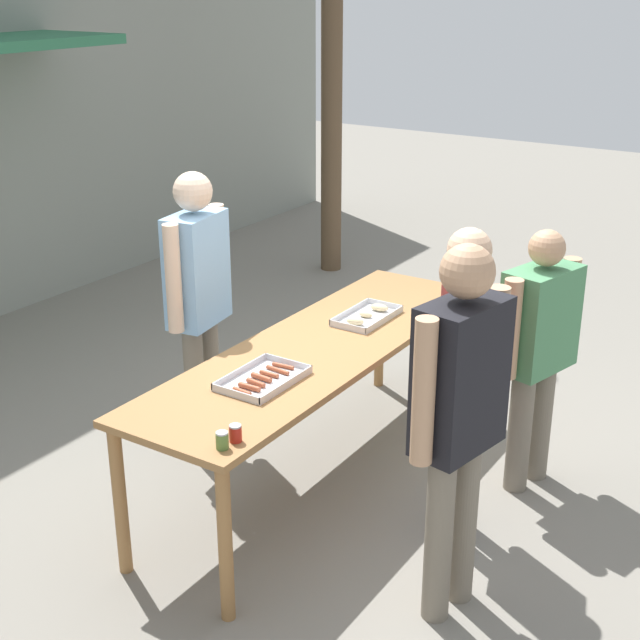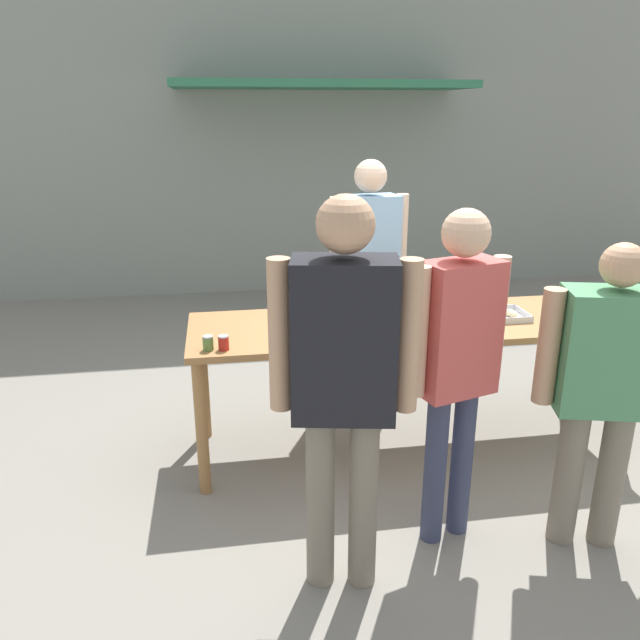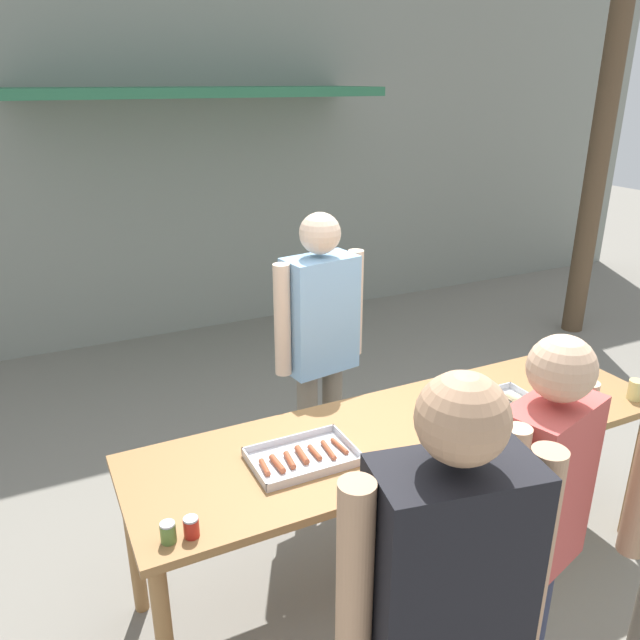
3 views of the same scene
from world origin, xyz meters
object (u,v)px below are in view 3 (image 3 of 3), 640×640
person_server_behind_table (320,334)px  person_customer_holding_hotdog (444,611)px  food_tray_buns (493,405)px  beer_cup (636,390)px  utility_pole (617,41)px  person_customer_waiting_in_line (539,512)px  condiment_jar_ketchup (191,527)px  food_tray_sausages (302,458)px  condiment_jar_mustard (168,532)px

person_server_behind_table → person_customer_holding_hotdog: size_ratio=0.99×
food_tray_buns → person_server_behind_table: (-0.59, 0.86, 0.19)m
beer_cup → utility_pole: bearing=46.8°
food_tray_buns → person_customer_holding_hotdog: bearing=-135.7°
person_customer_waiting_in_line → beer_cup: bearing=-170.9°
person_server_behind_table → person_customer_waiting_in_line: bearing=-98.0°
condiment_jar_ketchup → person_customer_holding_hotdog: bearing=-60.3°
food_tray_sausages → condiment_jar_ketchup: condiment_jar_ketchup is taller
condiment_jar_ketchup → person_customer_waiting_in_line: size_ratio=0.05×
person_customer_holding_hotdog → utility_pole: utility_pole is taller
condiment_jar_ketchup → beer_cup: 2.45m
food_tray_buns → utility_pole: utility_pole is taller
condiment_jar_ketchup → beer_cup: bearing=0.5°
food_tray_buns → person_customer_waiting_in_line: 1.08m
condiment_jar_mustard → person_server_behind_table: size_ratio=0.05×
person_server_behind_table → utility_pole: size_ratio=0.33×
beer_cup → utility_pole: 3.85m
person_server_behind_table → utility_pole: (3.66, 1.33, 1.74)m
food_tray_sausages → beer_cup: beer_cup is taller
condiment_jar_mustard → food_tray_buns: bearing=8.5°
beer_cup → food_tray_buns: bearing=161.5°
food_tray_buns → beer_cup: beer_cup is taller
condiment_jar_mustard → beer_cup: 2.53m
condiment_jar_mustard → person_customer_holding_hotdog: (0.59, -0.89, 0.18)m
person_server_behind_table → person_customer_holding_hotdog: (-0.59, -2.02, 0.01)m
condiment_jar_mustard → utility_pole: size_ratio=0.02×
food_tray_sausages → condiment_jar_ketchup: size_ratio=5.72×
food_tray_buns → person_server_behind_table: person_server_behind_table is taller
beer_cup → food_tray_sausages: bearing=172.2°
person_customer_waiting_in_line → utility_pole: (3.64, 3.09, 1.78)m
person_customer_holding_hotdog → person_customer_waiting_in_line: bearing=-146.7°
person_customer_waiting_in_line → utility_pole: bearing=-156.3°
condiment_jar_mustard → condiment_jar_ketchup: size_ratio=1.00×
person_server_behind_table → utility_pole: utility_pole is taller
condiment_jar_ketchup → utility_pole: 5.68m
person_customer_holding_hotdog → condiment_jar_ketchup: bearing=-49.6°
condiment_jar_ketchup → utility_pole: (4.75, 2.47, 1.90)m
beer_cup → person_customer_holding_hotdog: size_ratio=0.06×
beer_cup → person_customer_waiting_in_line: size_ratio=0.06×
condiment_jar_mustard → beer_cup: bearing=0.2°
utility_pole → person_customer_waiting_in_line: bearing=-139.6°
person_customer_waiting_in_line → condiment_jar_mustard: bearing=-44.6°
food_tray_sausages → condiment_jar_mustard: bearing=-158.4°
utility_pole → beer_cup: bearing=-133.2°
person_customer_waiting_in_line → condiment_jar_ketchup: bearing=-46.0°
person_server_behind_table → food_tray_buns: bearing=-64.1°
beer_cup → condiment_jar_mustard: bearing=-179.8°
food_tray_buns → person_customer_holding_hotdog: 1.67m
condiment_jar_mustard → condiment_jar_ketchup: 0.09m
food_tray_sausages → condiment_jar_ketchup: (-0.59, -0.28, 0.03)m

